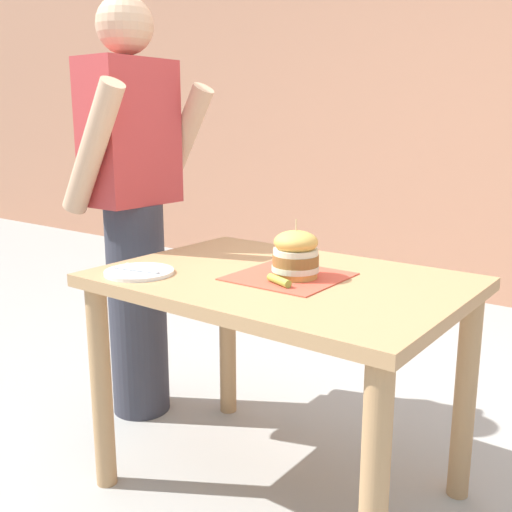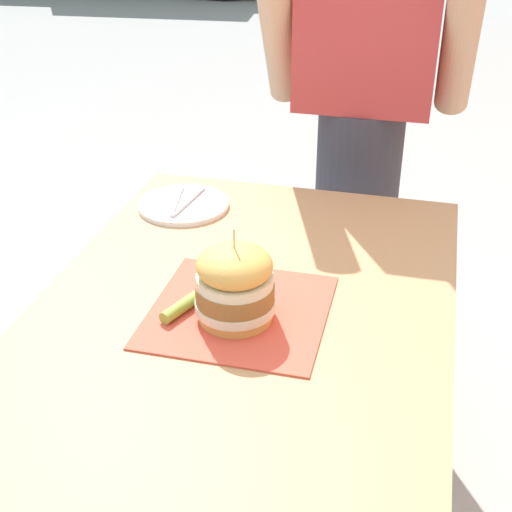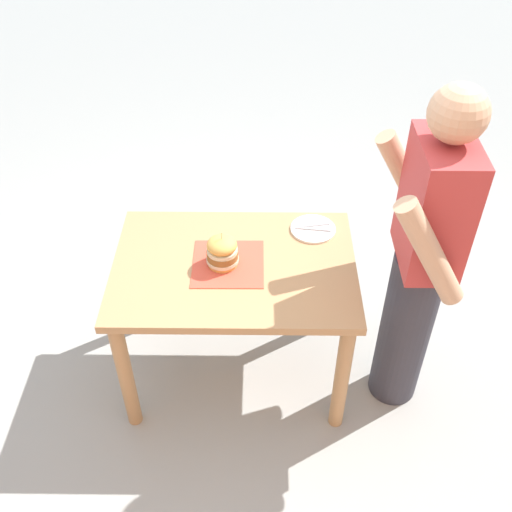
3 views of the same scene
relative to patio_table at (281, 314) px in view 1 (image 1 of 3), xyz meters
name	(u,v)px [view 1 (image 1 of 3)]	position (x,y,z in m)	size (l,w,h in m)	color
ground_plane	(279,488)	(0.00, 0.00, -0.62)	(80.00, 80.00, 0.00)	#9E9E99
patio_table	(281,314)	(0.00, 0.00, 0.00)	(0.78, 1.12, 0.75)	tan
serving_paper	(288,277)	(0.00, -0.03, 0.13)	(0.32, 0.32, 0.00)	#D64C38
sandwich	(296,254)	(0.00, -0.05, 0.20)	(0.15, 0.15, 0.18)	gold
pickle_spear	(279,281)	(-0.10, -0.06, 0.14)	(0.02, 0.02, 0.10)	#8EA83D
side_plate_with_forks	(139,272)	(-0.25, 0.38, 0.13)	(0.22, 0.22, 0.02)	white
diner_across_table	(134,207)	(0.12, 0.81, 0.26)	(0.55, 0.35, 1.69)	#33333D
parked_car_near_curb	(133,145)	(6.82, 8.30, 0.10)	(4.29, 2.01, 1.60)	gray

